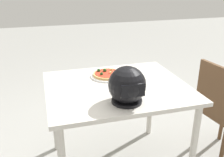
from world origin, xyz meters
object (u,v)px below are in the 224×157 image
(pizza, at_px, (108,74))
(chair_side, at_px, (220,107))
(dining_table, at_px, (117,96))
(motorcycle_helmet, at_px, (127,86))

(pizza, relative_size, chair_side, 0.27)
(pizza, bearing_deg, chair_side, 161.05)
(dining_table, xyz_separation_m, pizza, (0.02, -0.20, 0.12))
(chair_side, bearing_deg, motorcycle_helmet, 10.49)
(chair_side, bearing_deg, dining_table, -7.18)
(motorcycle_helmet, bearing_deg, chair_side, -169.51)
(dining_table, bearing_deg, pizza, -85.51)
(dining_table, relative_size, chair_side, 1.20)
(dining_table, xyz_separation_m, chair_side, (-0.90, 0.11, -0.17))
(pizza, height_order, chair_side, chair_side)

